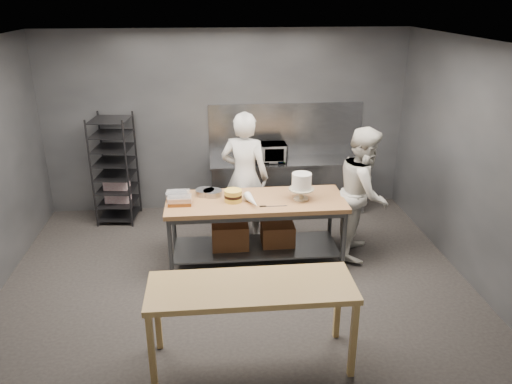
% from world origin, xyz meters
% --- Properties ---
extents(ground, '(6.00, 6.00, 0.00)m').
position_xyz_m(ground, '(0.00, 0.00, 0.00)').
color(ground, black).
rests_on(ground, ground).
extents(back_wall, '(6.00, 0.04, 3.00)m').
position_xyz_m(back_wall, '(0.00, 2.50, 1.50)').
color(back_wall, '#4C4F54').
rests_on(back_wall, ground).
extents(work_table, '(2.40, 0.90, 0.92)m').
position_xyz_m(work_table, '(0.27, 0.53, 0.57)').
color(work_table, brown).
rests_on(work_table, ground).
extents(near_counter, '(2.00, 0.70, 0.90)m').
position_xyz_m(near_counter, '(0.06, -1.55, 0.81)').
color(near_counter, '#9F7842').
rests_on(near_counter, ground).
extents(back_counter, '(2.60, 0.60, 0.90)m').
position_xyz_m(back_counter, '(1.00, 2.18, 0.45)').
color(back_counter, slate).
rests_on(back_counter, ground).
extents(splashback_panel, '(2.60, 0.02, 0.90)m').
position_xyz_m(splashback_panel, '(1.00, 2.48, 1.35)').
color(splashback_panel, slate).
rests_on(splashback_panel, back_counter).
extents(speed_rack, '(0.67, 0.71, 1.75)m').
position_xyz_m(speed_rack, '(-1.82, 2.10, 0.86)').
color(speed_rack, black).
rests_on(speed_rack, ground).
extents(chef_behind, '(0.83, 0.68, 1.96)m').
position_xyz_m(chef_behind, '(0.21, 1.25, 0.98)').
color(chef_behind, silver).
rests_on(chef_behind, ground).
extents(chef_right, '(0.99, 1.10, 1.85)m').
position_xyz_m(chef_right, '(1.81, 0.60, 0.93)').
color(chef_right, beige).
rests_on(chef_right, ground).
extents(microwave, '(0.54, 0.37, 0.30)m').
position_xyz_m(microwave, '(0.69, 2.18, 1.05)').
color(microwave, black).
rests_on(microwave, back_counter).
extents(frosted_cake_stand, '(0.34, 0.34, 0.37)m').
position_xyz_m(frosted_cake_stand, '(0.91, 0.46, 1.15)').
color(frosted_cake_stand, '#B9B094').
rests_on(frosted_cake_stand, work_table).
extents(layer_cake, '(0.24, 0.24, 0.16)m').
position_xyz_m(layer_cake, '(-0.00, 0.48, 1.00)').
color(layer_cake, gold).
rests_on(layer_cake, work_table).
extents(cake_pans, '(0.77, 0.36, 0.07)m').
position_xyz_m(cake_pans, '(-0.50, 0.71, 0.96)').
color(cake_pans, gray).
rests_on(cake_pans, work_table).
extents(piping_bag, '(0.22, 0.40, 0.12)m').
position_xyz_m(piping_bag, '(0.24, 0.33, 0.98)').
color(piping_bag, white).
rests_on(piping_bag, work_table).
extents(offset_spatula, '(0.36, 0.02, 0.02)m').
position_xyz_m(offset_spatula, '(0.46, 0.26, 0.93)').
color(offset_spatula, slate).
rests_on(offset_spatula, work_table).
extents(pastry_clamshells, '(0.34, 0.39, 0.11)m').
position_xyz_m(pastry_clamshells, '(-0.72, 0.53, 0.98)').
color(pastry_clamshells, '#9F551F').
rests_on(pastry_clamshells, work_table).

